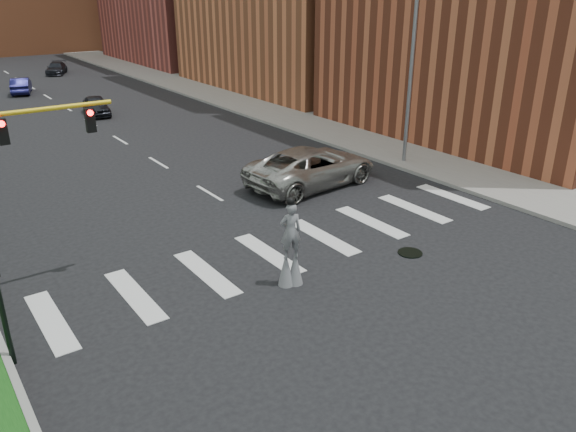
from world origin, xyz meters
The scene contains 10 objects.
ground_plane centered at (0.00, 0.00, 0.00)m, with size 160.00×160.00×0.00m, color black.
sidewalk_right centered at (12.50, 25.00, 0.09)m, with size 5.00×90.00×0.18m, color gray.
manhole centered at (3.00, -2.00, 0.02)m, with size 0.90×0.90×0.04m, color black.
streetlight centered at (10.90, 6.00, 4.90)m, with size 2.05×0.20×9.00m.
secondary_signal centered at (-10.30, -0.50, 1.95)m, with size 0.25×0.21×3.23m.
stilt_performer centered at (-1.93, -1.29, 1.27)m, with size 0.83×0.65×3.07m.
suv_crossing centered at (4.65, 6.12, 0.95)m, with size 3.17×6.87×1.91m, color #A29F99.
car_near centered at (1.20, 28.17, 0.70)m, with size 1.66×4.12×1.40m, color black.
car_mid centered at (-1.44, 41.00, 0.71)m, with size 1.50×4.29×1.41m, color #15154B.
car_far centered at (4.28, 51.25, 0.63)m, with size 1.75×4.31×1.25m, color black.
Camera 1 is at (-11.46, -14.53, 9.22)m, focal length 35.00 mm.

